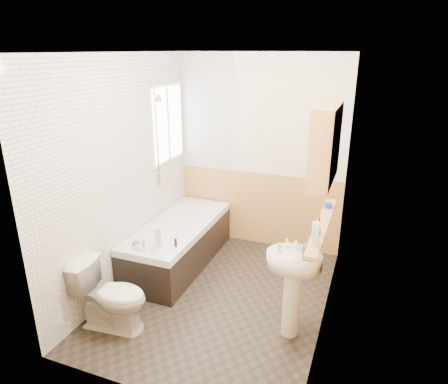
{
  "coord_description": "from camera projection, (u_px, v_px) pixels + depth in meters",
  "views": [
    {
      "loc": [
        1.38,
        -3.42,
        2.53
      ],
      "look_at": [
        0.0,
        0.15,
        1.15
      ],
      "focal_mm": 32.0,
      "sensor_mm": 36.0,
      "label": 1
    }
  ],
  "objects": [
    {
      "name": "shower_riser",
      "position": [
        157.0,
        126.0,
        4.68
      ],
      "size": [
        0.11,
        0.08,
        1.26
      ],
      "color": "silver",
      "rests_on": "wall_left"
    },
    {
      "name": "orange_bottle",
      "position": [
        176.0,
        243.0,
        4.24
      ],
      "size": [
        0.03,
        0.03,
        0.09
      ],
      "primitive_type": "cylinder",
      "rotation": [
        0.0,
        0.0,
        -0.09
      ],
      "color": "black",
      "rests_on": "bathtub"
    },
    {
      "name": "soap_bottle",
      "position": [
        308.0,
        254.0,
        3.38
      ],
      "size": [
        0.09,
        0.19,
        0.09
      ],
      "primitive_type": "imported",
      "rotation": [
        0.0,
        0.0,
        -0.0
      ],
      "color": "#388447",
      "rests_on": "sink"
    },
    {
      "name": "wainscot_front",
      "position": [
        149.0,
        341.0,
        2.94
      ],
      "size": [
        2.2,
        0.01,
        1.0
      ],
      "primitive_type": "cube",
      "color": "tan",
      "rests_on": "wall_front"
    },
    {
      "name": "wall_right",
      "position": [
        335.0,
        202.0,
        3.53
      ],
      "size": [
        0.02,
        2.8,
        2.5
      ],
      "primitive_type": "cube",
      "color": "#F5E8CB",
      "rests_on": "ground"
    },
    {
      "name": "medicine_cabinet",
      "position": [
        325.0,
        144.0,
        3.16
      ],
      "size": [
        0.17,
        0.69,
        0.62
      ],
      "color": "tan",
      "rests_on": "wall_right"
    },
    {
      "name": "wall_front",
      "position": [
        140.0,
        251.0,
        2.67
      ],
      "size": [
        2.2,
        0.02,
        2.5
      ],
      "primitive_type": "cube",
      "color": "#F5E8CB",
      "rests_on": "ground"
    },
    {
      "name": "tile_cladding_left",
      "position": [
        124.0,
        175.0,
        4.27
      ],
      "size": [
        0.01,
        2.8,
        2.5
      ],
      "primitive_type": "cube",
      "color": "white",
      "rests_on": "wall_left"
    },
    {
      "name": "wainscot_right",
      "position": [
        325.0,
        275.0,
        3.79
      ],
      "size": [
        0.01,
        2.8,
        1.0
      ],
      "primitive_type": "cube",
      "color": "tan",
      "rests_on": "wall_right"
    },
    {
      "name": "toilet",
      "position": [
        111.0,
        296.0,
        3.74
      ],
      "size": [
        0.74,
        0.46,
        0.69
      ],
      "primitive_type": "imported",
      "rotation": [
        0.0,
        0.0,
        1.67
      ],
      "color": "white",
      "rests_on": "floor"
    },
    {
      "name": "cream_jar",
      "position": [
        136.0,
        244.0,
        4.27
      ],
      "size": [
        0.09,
        0.09,
        0.05
      ],
      "primitive_type": "cylinder",
      "rotation": [
        0.0,
        0.0,
        0.34
      ],
      "color": "purple",
      "rests_on": "bathtub"
    },
    {
      "name": "pine_shelf",
      "position": [
        322.0,
        225.0,
        3.44
      ],
      "size": [
        0.1,
        1.26,
        0.03
      ],
      "primitive_type": "cube",
      "color": "tan",
      "rests_on": "wall_right"
    },
    {
      "name": "clear_bottle",
      "position": [
        280.0,
        248.0,
        3.48
      ],
      "size": [
        0.04,
        0.04,
        0.09
      ],
      "primitive_type": "cylinder",
      "rotation": [
        0.0,
        0.0,
        -0.25
      ],
      "color": "silver",
      "rests_on": "sink"
    },
    {
      "name": "wainscot_back",
      "position": [
        257.0,
        208.0,
        5.38
      ],
      "size": [
        2.2,
        0.01,
        1.0
      ],
      "primitive_type": "cube",
      "color": "tan",
      "rests_on": "wall_back"
    },
    {
      "name": "black_jar",
      "position": [
        328.0,
        205.0,
        3.76
      ],
      "size": [
        0.09,
        0.09,
        0.05
      ],
      "primitive_type": "cylinder",
      "rotation": [
        0.0,
        0.0,
        0.15
      ],
      "color": "#19339E",
      "rests_on": "pine_shelf"
    },
    {
      "name": "floor",
      "position": [
        219.0,
        296.0,
        4.33
      ],
      "size": [
        2.8,
        2.8,
        0.0
      ],
      "primitive_type": "plane",
      "color": "black",
      "rests_on": "ground"
    },
    {
      "name": "ceiling",
      "position": [
        218.0,
        52.0,
        3.48
      ],
      "size": [
        2.8,
        2.8,
        0.0
      ],
      "primitive_type": "plane",
      "rotation": [
        3.14,
        0.0,
        0.0
      ],
      "color": "white",
      "rests_on": "ground"
    },
    {
      "name": "bathtub",
      "position": [
        179.0,
        242.0,
        4.91
      ],
      "size": [
        0.7,
        1.72,
        0.68
      ],
      "color": "black",
      "rests_on": "floor"
    },
    {
      "name": "sink",
      "position": [
        293.0,
        277.0,
        3.57
      ],
      "size": [
        0.49,
        0.4,
        0.95
      ],
      "rotation": [
        0.0,
        0.0,
        -0.19
      ],
      "color": "white",
      "rests_on": "floor"
    },
    {
      "name": "foam_can",
      "position": [
        315.0,
        234.0,
        3.03
      ],
      "size": [
        0.07,
        0.07,
        0.19
      ],
      "primitive_type": "cylinder",
      "rotation": [
        0.0,
        0.0,
        -0.34
      ],
      "color": "silver",
      "rests_on": "pine_shelf"
    },
    {
      "name": "window",
      "position": [
        168.0,
        124.0,
        4.96
      ],
      "size": [
        0.03,
        0.79,
        0.99
      ],
      "color": "white",
      "rests_on": "wall_left"
    },
    {
      "name": "tile_return_back",
      "position": [
        206.0,
        112.0,
        5.2
      ],
      "size": [
        0.75,
        0.01,
        1.5
      ],
      "primitive_type": "cube",
      "color": "white",
      "rests_on": "wall_back"
    },
    {
      "name": "green_bottle",
      "position": [
        319.0,
        224.0,
        3.19
      ],
      "size": [
        0.04,
        0.04,
        0.2
      ],
      "primitive_type": "cone",
      "rotation": [
        0.0,
        0.0,
        0.05
      ],
      "color": "black",
      "rests_on": "pine_shelf"
    },
    {
      "name": "wall_back",
      "position": [
        259.0,
        154.0,
        5.14
      ],
      "size": [
        2.2,
        0.02,
        2.5
      ],
      "primitive_type": "cube",
      "color": "#F5E8CB",
      "rests_on": "ground"
    },
    {
      "name": "wall_left",
      "position": [
        123.0,
        175.0,
        4.28
      ],
      "size": [
        0.02,
        2.8,
        2.5
      ],
      "primitive_type": "cube",
      "color": "#F5E8CB",
      "rests_on": "ground"
    },
    {
      "name": "blue_gel",
      "position": [
        158.0,
        238.0,
        4.19
      ],
      "size": [
        0.07,
        0.06,
        0.23
      ],
      "primitive_type": "cube",
      "rotation": [
        0.0,
        0.0,
        0.34
      ],
      "color": "silver",
      "rests_on": "bathtub"
    }
  ]
}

